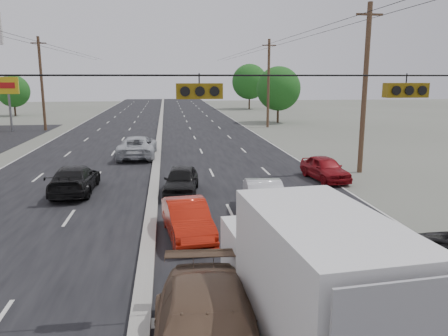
# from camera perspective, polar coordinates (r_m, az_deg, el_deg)

# --- Properties ---
(ground) EXTENTS (200.00, 200.00, 0.00)m
(ground) POSITION_cam_1_polar(r_m,az_deg,el_deg) (11.60, -10.72, -18.22)
(ground) COLOR #606356
(ground) RESTS_ON ground
(road_surface) EXTENTS (20.00, 160.00, 0.02)m
(road_surface) POSITION_cam_1_polar(r_m,az_deg,el_deg) (40.46, -8.50, 3.46)
(road_surface) COLOR black
(road_surface) RESTS_ON ground
(center_median) EXTENTS (0.50, 160.00, 0.20)m
(center_median) POSITION_cam_1_polar(r_m,az_deg,el_deg) (40.44, -8.50, 3.60)
(center_median) COLOR gray
(center_median) RESTS_ON ground
(utility_pole_left_c) EXTENTS (1.60, 0.30, 10.00)m
(utility_pole_left_c) POSITION_cam_1_polar(r_m,az_deg,el_deg) (51.77, -22.70, 10.16)
(utility_pole_left_c) COLOR #422D1E
(utility_pole_left_c) RESTS_ON ground
(utility_pole_right_b) EXTENTS (1.60, 0.30, 10.00)m
(utility_pole_right_b) POSITION_cam_1_polar(r_m,az_deg,el_deg) (27.67, 17.91, 9.87)
(utility_pole_right_b) COLOR #422D1E
(utility_pole_right_b) RESTS_ON ground
(utility_pole_right_c) EXTENTS (1.60, 0.30, 10.00)m
(utility_pole_right_c) POSITION_cam_1_polar(r_m,az_deg,el_deg) (51.41, 5.82, 10.99)
(utility_pole_right_c) COLOR #422D1E
(utility_pole_right_c) RESTS_ON ground
(traffic_signals) EXTENTS (25.00, 0.30, 0.54)m
(traffic_signals) POSITION_cam_1_polar(r_m,az_deg,el_deg) (10.06, -3.83, 10.24)
(traffic_signals) COLOR black
(traffic_signals) RESTS_ON ground
(pole_sign_far) EXTENTS (2.20, 0.25, 6.00)m
(pole_sign_far) POSITION_cam_1_polar(r_m,az_deg,el_deg) (52.78, -26.36, 9.11)
(pole_sign_far) COLOR slate
(pole_sign_far) RESTS_ON ground
(tree_left_far) EXTENTS (4.80, 4.80, 6.12)m
(tree_left_far) POSITION_cam_1_polar(r_m,az_deg,el_deg) (73.67, -25.83, 9.03)
(tree_left_far) COLOR #382619
(tree_left_far) RESTS_ON ground
(tree_right_mid) EXTENTS (5.60, 5.60, 7.14)m
(tree_right_mid) POSITION_cam_1_polar(r_m,az_deg,el_deg) (56.87, 7.13, 10.25)
(tree_right_mid) COLOR #382619
(tree_right_mid) RESTS_ON ground
(tree_right_far) EXTENTS (6.40, 6.40, 8.16)m
(tree_right_far) POSITION_cam_1_polar(r_m,az_deg,el_deg) (81.48, 3.35, 11.19)
(tree_right_far) COLOR #382619
(tree_right_far) RESTS_ON ground
(box_truck) EXTENTS (2.74, 6.48, 3.21)m
(box_truck) POSITION_cam_1_polar(r_m,az_deg,el_deg) (9.55, 10.77, -13.97)
(box_truck) COLOR black
(box_truck) RESTS_ON ground
(red_sedan) EXTENTS (1.92, 4.24, 1.35)m
(red_sedan) POSITION_cam_1_polar(r_m,az_deg,el_deg) (16.03, -4.81, -6.76)
(red_sedan) COLOR #B51B0B
(red_sedan) RESTS_ON ground
(queue_car_a) EXTENTS (2.06, 4.16, 1.36)m
(queue_car_a) POSITION_cam_1_polar(r_m,az_deg,el_deg) (21.97, -5.59, -1.64)
(queue_car_a) COLOR black
(queue_car_a) RESTS_ON ground
(queue_car_b) EXTENTS (1.85, 4.42, 1.42)m
(queue_car_b) POSITION_cam_1_polar(r_m,az_deg,el_deg) (18.56, 5.31, -4.06)
(queue_car_b) COLOR silver
(queue_car_b) RESTS_ON ground
(queue_car_e) EXTENTS (2.07, 4.13, 1.35)m
(queue_car_e) POSITION_cam_1_polar(r_m,az_deg,el_deg) (25.42, 13.05, -0.07)
(queue_car_e) COLOR maroon
(queue_car_e) RESTS_ON ground
(oncoming_near) EXTENTS (1.98, 4.86, 1.41)m
(oncoming_near) POSITION_cam_1_polar(r_m,az_deg,el_deg) (23.25, -18.92, -1.43)
(oncoming_near) COLOR black
(oncoming_near) RESTS_ON ground
(oncoming_far) EXTENTS (2.73, 5.71, 1.57)m
(oncoming_far) POSITION_cam_1_polar(r_m,az_deg,el_deg) (32.40, -11.22, 2.72)
(oncoming_far) COLOR #B7BCC0
(oncoming_far) RESTS_ON ground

